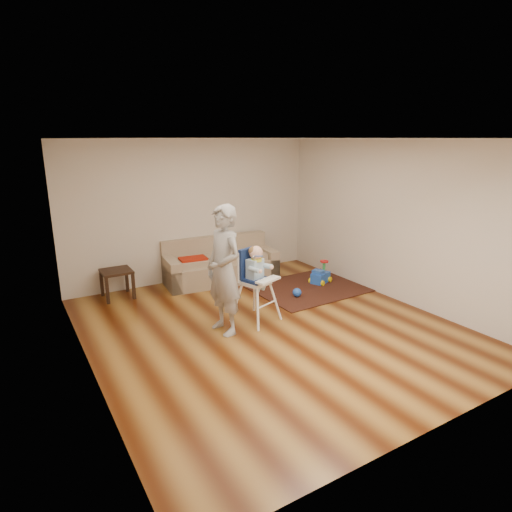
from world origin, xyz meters
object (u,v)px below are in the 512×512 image
ride_on_toy (321,272)px  sofa (220,260)px  high_chair (256,285)px  adult (224,270)px  toy_ball (297,292)px  side_table (117,284)px

ride_on_toy → sofa: bearing=123.6°
high_chair → adult: (-0.58, -0.10, 0.35)m
sofa → toy_ball: size_ratio=14.40×
sofa → high_chair: high_chair is taller
toy_ball → high_chair: bearing=-157.4°
sofa → side_table: sofa is taller
sofa → ride_on_toy: size_ratio=5.43×
adult → sofa: bearing=147.8°
sofa → toy_ball: sofa is taller
adult → toy_ball: bearing=100.9°
sofa → side_table: bearing=-177.1°
ride_on_toy → toy_ball: (-0.85, -0.40, -0.13)m
side_table → high_chair: (1.57, -2.09, 0.32)m
side_table → ride_on_toy: bearing=-19.1°
ride_on_toy → high_chair: 2.17m
sofa → ride_on_toy: bearing=-29.0°
sofa → adult: 2.34m
side_table → ride_on_toy: (3.54, -1.23, -0.03)m
side_table → adult: (0.99, -2.19, 0.67)m
high_chair → adult: size_ratio=0.64×
side_table → toy_ball: (2.69, -1.63, -0.16)m
sofa → toy_ball: bearing=-57.9°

